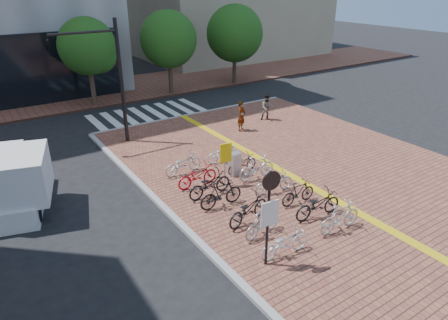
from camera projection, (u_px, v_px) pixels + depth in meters
ground at (281, 206)px, 15.99m from camera, size 120.00×120.00×0.00m
sidewalk at (443, 242)px, 13.70m from camera, size 14.00×34.00×0.15m
tactile_strip at (427, 250)px, 13.16m from camera, size 0.40×34.00×0.01m
kerb_north at (196, 114)px, 26.55m from camera, size 14.00×0.25×0.15m
far_sidewalk at (107, 91)px, 31.84m from camera, size 70.00×8.00×0.15m
crosswalk at (149, 114)px, 26.83m from camera, size 7.50×4.00×0.01m
street_trees at (181, 40)px, 30.03m from camera, size 16.20×4.60×6.35m
bike_0 at (284, 243)px, 12.76m from camera, size 1.87×0.80×0.95m
bike_1 at (262, 223)px, 13.75m from camera, size 1.69×0.68×0.99m
bike_2 at (248, 209)px, 14.52m from camera, size 2.10×1.09×1.05m
bike_3 at (221, 194)px, 15.48m from camera, size 1.87×0.59×1.12m
bike_4 at (210, 184)px, 16.27m from camera, size 2.06×0.85×1.06m
bike_5 at (197, 176)px, 17.04m from camera, size 1.88×0.67×0.98m
bike_6 at (183, 164)px, 18.14m from camera, size 1.93×0.78×0.99m
bike_7 at (340, 217)px, 13.98m from camera, size 1.88×0.61×1.11m
bike_8 at (318, 204)px, 14.81m from camera, size 2.07×0.89×1.06m
bike_9 at (298, 193)px, 15.71m from camera, size 1.64×0.52×0.97m
bike_10 at (274, 182)px, 16.53m from camera, size 1.87×0.80×0.95m
bike_11 at (257, 168)px, 17.62m from camera, size 1.88×0.57×1.12m
bike_12 at (242, 164)px, 18.30m from camera, size 1.67×0.68×0.86m
bike_13 at (223, 154)px, 19.30m from camera, size 1.77×0.89×0.89m
pedestrian_a at (242, 116)px, 23.17m from camera, size 0.76×0.67×1.75m
pedestrian_b at (267, 108)px, 24.92m from camera, size 0.98×0.91×1.61m
utility_box at (235, 164)px, 18.01m from camera, size 0.53×0.41×1.08m
yellow_sign at (225, 157)px, 16.75m from camera, size 0.53×0.16×1.95m
notice_sign at (269, 208)px, 11.66m from camera, size 0.61×0.17×3.28m
traffic_light_pole at (90, 62)px, 19.45m from camera, size 3.45×1.33×6.43m
box_truck at (14, 181)px, 15.51m from camera, size 2.93×4.60×2.47m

